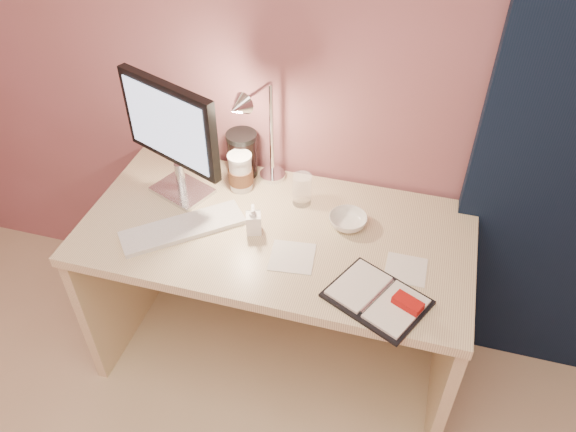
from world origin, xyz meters
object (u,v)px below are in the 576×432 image
(bowl, at_px, (348,221))
(dark_jar, at_px, (243,156))
(clear_cup, at_px, (302,190))
(lotion_bottle, at_px, (253,219))
(keyboard, at_px, (183,228))
(planner, at_px, (380,298))
(coffee_cup, at_px, (241,173))
(monitor, at_px, (173,130))
(desk, at_px, (282,260))
(desk_lamp, at_px, (273,133))

(bowl, xyz_separation_m, dark_jar, (-0.47, 0.20, 0.06))
(clear_cup, xyz_separation_m, lotion_bottle, (-0.12, -0.20, -0.00))
(keyboard, relative_size, planner, 1.22)
(coffee_cup, bearing_deg, keyboard, -112.69)
(monitor, xyz_separation_m, lotion_bottle, (0.34, -0.14, -0.22))
(monitor, distance_m, clear_cup, 0.51)
(planner, xyz_separation_m, bowl, (-0.16, 0.32, 0.01))
(keyboard, relative_size, dark_jar, 2.64)
(bowl, bearing_deg, monitor, 178.40)
(desk, height_order, clear_cup, clear_cup)
(planner, height_order, clear_cup, clear_cup)
(dark_jar, relative_size, desk_lamp, 0.37)
(clear_cup, bearing_deg, dark_jar, 156.55)
(planner, distance_m, desk_lamp, 0.69)
(desk_lamp, bearing_deg, lotion_bottle, -72.17)
(monitor, distance_m, planner, 0.93)
(desk, xyz_separation_m, bowl, (0.24, 0.02, 0.25))
(monitor, bearing_deg, desk, 17.72)
(planner, bearing_deg, desk, 169.14)
(desk_lamp, bearing_deg, desk, -41.78)
(planner, bearing_deg, coffee_cup, 170.67)
(monitor, xyz_separation_m, coffee_cup, (0.21, 0.09, -0.21))
(desk, distance_m, clear_cup, 0.31)
(planner, relative_size, lotion_bottle, 3.07)
(keyboard, bearing_deg, desk_lamp, 7.86)
(desk, distance_m, dark_jar, 0.44)
(desk, relative_size, coffee_cup, 9.12)
(monitor, xyz_separation_m, planner, (0.82, -0.34, -0.27))
(keyboard, height_order, lotion_bottle, lotion_bottle)
(desk_lamp, bearing_deg, dark_jar, 167.54)
(desk, xyz_separation_m, monitor, (-0.41, 0.04, 0.51))
(keyboard, bearing_deg, bowl, -22.39)
(desk, bearing_deg, coffee_cup, 148.13)
(keyboard, height_order, planner, planner)
(desk, bearing_deg, lotion_bottle, -124.54)
(keyboard, bearing_deg, lotion_bottle, -26.51)
(bowl, bearing_deg, clear_cup, 157.02)
(monitor, xyz_separation_m, keyboard, (0.09, -0.20, -0.27))
(planner, relative_size, desk_lamp, 0.82)
(monitor, relative_size, dark_jar, 2.83)
(keyboard, height_order, desk_lamp, desk_lamp)
(bowl, bearing_deg, desk, -176.03)
(monitor, distance_m, bowl, 0.70)
(desk, relative_size, bowl, 10.23)
(keyboard, relative_size, lotion_bottle, 3.73)
(coffee_cup, distance_m, bowl, 0.46)
(clear_cup, bearing_deg, coffee_cup, 174.31)
(coffee_cup, relative_size, bowl, 1.12)
(keyboard, distance_m, coffee_cup, 0.32)
(desk, distance_m, desk_lamp, 0.52)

